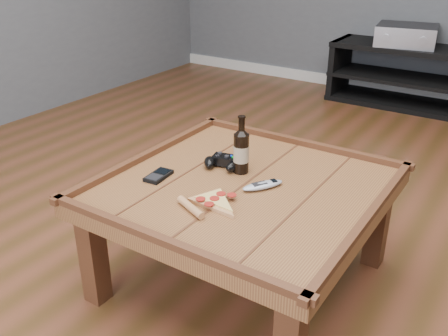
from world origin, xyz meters
The scene contains 10 objects.
ground centered at (0.00, 0.00, 0.00)m, with size 6.00×6.00×0.00m, color #472D14.
baseboard centered at (0.00, 2.99, 0.05)m, with size 5.00×0.02×0.10m, color silver.
coffee_table centered at (0.00, 0.00, 0.39)m, with size 1.03×1.03×0.48m.
media_console centered at (0.00, 2.75, 0.25)m, with size 1.40×0.45×0.50m.
beer_bottle centered at (-0.07, 0.09, 0.55)m, with size 0.06×0.06×0.24m.
game_controller centered at (-0.15, 0.09, 0.47)m, with size 0.18×0.14×0.05m.
pizza_slice centered at (-0.02, -0.20, 0.46)m, with size 0.25×0.31×0.03m.
smartphone centered at (-0.32, -0.13, 0.46)m, with size 0.08×0.13×0.02m.
remote_control centered at (0.07, 0.01, 0.46)m, with size 0.13×0.17×0.02m.
av_receiver centered at (-0.14, 2.74, 0.58)m, with size 0.51×0.45×0.16m.
Camera 1 is at (0.87, -1.47, 1.33)m, focal length 40.00 mm.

